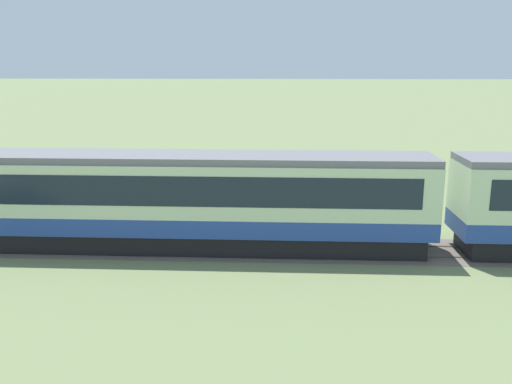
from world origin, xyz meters
name	(u,v)px	position (x,y,z in m)	size (l,w,h in m)	color
passenger_train	(204,197)	(-24.29, 1.99, 2.38)	(106.95, 3.04, 4.29)	#234293
railway_track	(268,249)	(-21.44, 1.99, 0.01)	(158.88, 3.60, 0.04)	#665B51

